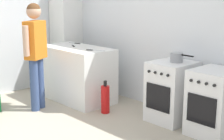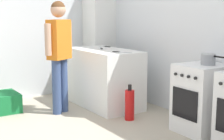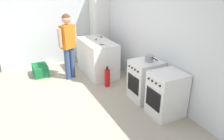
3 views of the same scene
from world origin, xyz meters
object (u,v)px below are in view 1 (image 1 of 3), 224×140
at_px(knife_utility, 75,43).
at_px(knife_paring, 73,46).
at_px(oven_left, 172,92).
at_px(larder_cabinet, 66,34).
at_px(pot, 177,57).
at_px(fire_extinguisher, 105,99).
at_px(person, 35,47).
at_px(oven_right, 215,103).
at_px(knife_chef, 95,50).

distance_m(knife_utility, knife_paring, 0.32).
height_order(oven_left, larder_cabinet, larder_cabinet).
xyz_separation_m(pot, larder_cabinet, (-2.69, 0.08, 0.08)).
height_order(knife_utility, larder_cabinet, larder_cabinet).
bearing_deg(fire_extinguisher, person, -142.70).
relative_size(knife_utility, person, 0.15).
xyz_separation_m(oven_right, larder_cabinet, (-3.32, 0.10, 0.57)).
bearing_deg(pot, fire_extinguisher, -151.24).
xyz_separation_m(person, fire_extinguisher, (0.85, 0.65, -0.76)).
distance_m(pot, larder_cabinet, 2.70).
relative_size(knife_utility, knife_chef, 0.86).
distance_m(oven_right, knife_utility, 2.79).
distance_m(oven_left, knife_chef, 1.37).
xyz_separation_m(oven_left, knife_utility, (-2.07, -0.13, 0.48)).
distance_m(knife_paring, larder_cabinet, 0.94).
xyz_separation_m(pot, knife_chef, (-1.28, -0.39, -0.01)).
xyz_separation_m(knife_utility, person, (0.34, -1.00, 0.07)).
bearing_deg(pot, knife_paring, -168.90).
bearing_deg(pot, knife_utility, -175.83).
xyz_separation_m(pot, fire_extinguisher, (-0.91, -0.50, -0.70)).
xyz_separation_m(knife_paring, larder_cabinet, (-0.82, 0.45, 0.09)).
bearing_deg(knife_chef, oven_right, 11.01).
bearing_deg(oven_left, fire_extinguisher, -151.22).
xyz_separation_m(oven_right, pot, (-0.63, 0.02, 0.49)).
bearing_deg(knife_chef, knife_paring, 177.44).
distance_m(knife_chef, larder_cabinet, 1.50).
bearing_deg(oven_right, knife_paring, -172.18).
height_order(pot, person, person).
bearing_deg(person, pot, 33.09).
bearing_deg(oven_left, knife_paring, -169.35).
xyz_separation_m(knife_utility, larder_cabinet, (-0.58, 0.23, 0.10)).
height_order(knife_paring, fire_extinguisher, knife_paring).
xyz_separation_m(oven_left, person, (-1.72, -1.13, 0.55)).
distance_m(fire_extinguisher, larder_cabinet, 2.03).
relative_size(knife_paring, larder_cabinet, 0.10).
height_order(oven_right, fire_extinguisher, oven_right).
height_order(oven_left, person, person).
relative_size(person, larder_cabinet, 0.82).
relative_size(pot, knife_paring, 1.77).
relative_size(oven_left, knife_paring, 4.23).
bearing_deg(fire_extinguisher, pot, 28.76).
distance_m(knife_paring, person, 0.79).
bearing_deg(knife_chef, oven_left, 16.75).
relative_size(oven_left, fire_extinguisher, 1.70).
distance_m(knife_paring, fire_extinguisher, 1.19).
height_order(pot, knife_utility, pot).
distance_m(oven_right, pot, 0.80).
distance_m(pot, knife_chef, 1.34).
bearing_deg(person, knife_chef, 57.06).
bearing_deg(pot, person, -146.91).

